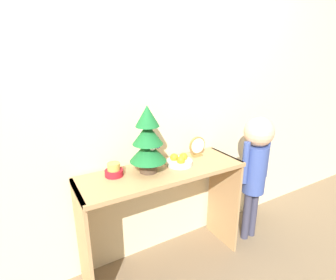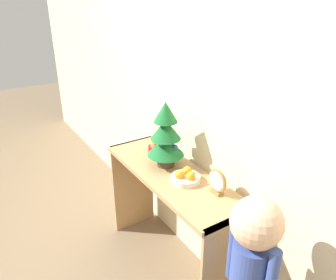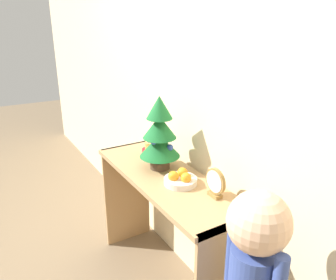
% 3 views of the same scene
% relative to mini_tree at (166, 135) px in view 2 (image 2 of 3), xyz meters
% --- Properties ---
extents(ground_plane, '(12.00, 12.00, 0.00)m').
position_rel_mini_tree_xyz_m(ground_plane, '(0.10, -0.22, -1.04)').
color(ground_plane, '#7A664C').
extents(back_wall, '(7.00, 0.05, 2.50)m').
position_rel_mini_tree_xyz_m(back_wall, '(0.10, 0.22, 0.21)').
color(back_wall, beige).
rests_on(back_wall, ground_plane).
extents(console_table, '(1.18, 0.40, 0.81)m').
position_rel_mini_tree_xyz_m(console_table, '(0.10, -0.02, -0.42)').
color(console_table, tan).
rests_on(console_table, ground_plane).
extents(mini_tree, '(0.25, 0.25, 0.46)m').
position_rel_mini_tree_xyz_m(mini_tree, '(0.00, 0.00, 0.00)').
color(mini_tree, '#4C3828').
rests_on(mini_tree, console_table).
extents(fruit_bowl, '(0.19, 0.19, 0.08)m').
position_rel_mini_tree_xyz_m(fruit_bowl, '(0.25, -0.01, -0.20)').
color(fruit_bowl, silver).
rests_on(fruit_bowl, console_table).
extents(singing_bowl, '(0.12, 0.12, 0.09)m').
position_rel_mini_tree_xyz_m(singing_bowl, '(-0.22, 0.06, -0.19)').
color(singing_bowl, '#AD1923').
rests_on(singing_bowl, console_table).
extents(desk_clock, '(0.14, 0.04, 0.16)m').
position_rel_mini_tree_xyz_m(desk_clock, '(0.46, 0.07, -0.15)').
color(desk_clock, olive).
rests_on(desk_clock, console_table).
extents(child_figure, '(0.29, 0.24, 1.11)m').
position_rel_mini_tree_xyz_m(child_figure, '(0.92, -0.11, -0.29)').
color(child_figure, '#38384C').
rests_on(child_figure, ground_plane).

